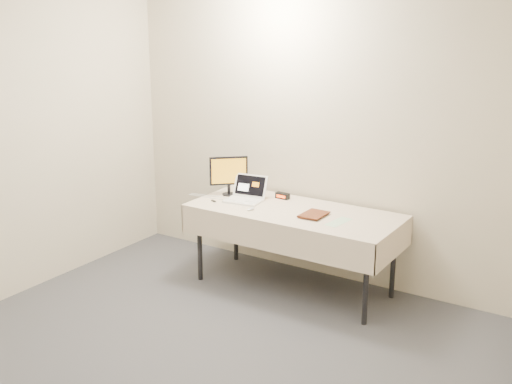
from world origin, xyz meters
The scene contains 9 objects.
back_wall centered at (0.00, 2.50, 1.35)m, with size 4.00×0.10×2.70m, color beige.
table centered at (0.00, 2.05, 0.68)m, with size 1.86×0.81×0.74m.
laptop centered at (-0.52, 2.08, 0.79)m, with size 0.36×0.35×0.21m.
monitor centered at (-0.75, 2.13, 0.95)m, with size 0.28×0.26×0.37m.
book centered at (0.13, 1.99, 0.87)m, with size 0.19×0.02×0.26m, color #923E1A.
alarm_clock centered at (-0.26, 2.29, 0.77)m, with size 0.13×0.06×0.05m.
clicker centered at (-0.32, 1.84, 0.75)m, with size 0.04×0.09×0.02m, color silver.
paper_form centered at (0.47, 1.96, 0.74)m, with size 0.11×0.28×0.00m, color #AED6AA.
usb_dongle centered at (-0.74, 1.87, 0.74)m, with size 0.06×0.02×0.01m, color black.
Camera 1 is at (2.59, -2.62, 2.43)m, focal length 45.00 mm.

